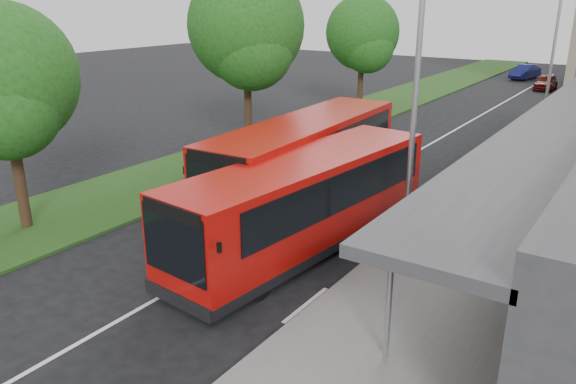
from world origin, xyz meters
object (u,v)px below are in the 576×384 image
object	(u,v)px
bus_second	(306,159)
car_far	(525,72)
tree_near	(6,86)
tree_far	(363,37)
lamp_post_far	(552,47)
litter_bin	(510,177)
lamp_post_near	(412,96)
tree_mid	(247,34)
bus_main	(305,203)
car_near	(546,82)
bollard	(555,132)

from	to	relation	value
bus_second	car_far	bearing A→B (deg)	88.22
tree_near	tree_far	bearing A→B (deg)	90.00
lamp_post_far	litter_bin	world-z (taller)	lamp_post_far
litter_bin	car_far	world-z (taller)	car_far
lamp_post_near	bus_second	size ratio (longest dim) A/B	0.74
tree_far	car_far	bearing A→B (deg)	77.18
tree_mid	bus_main	xyz separation A→B (m)	(8.47, -8.19, -4.20)
tree_near	lamp_post_far	size ratio (longest dim) A/B	0.91
car_far	tree_far	bearing A→B (deg)	-91.08
tree_near	lamp_post_far	xyz separation A→B (m)	(11.13, 24.95, 0.04)
car_near	bollard	bearing A→B (deg)	-78.98
lamp_post_far	car_near	distance (m)	17.38
tree_mid	lamp_post_far	size ratio (longest dim) A/B	1.09
tree_mid	lamp_post_far	xyz separation A→B (m)	(11.13, 12.95, -0.93)
tree_near	bus_main	world-z (taller)	tree_near
tree_far	bollard	xyz separation A→B (m)	(12.37, -1.91, -4.24)
lamp_post_near	lamp_post_far	bearing A→B (deg)	90.00
lamp_post_near	car_near	distance (m)	36.99
car_far	tree_near	bearing A→B (deg)	-84.70
lamp_post_far	car_near	size ratio (longest dim) A/B	2.15
tree_near	lamp_post_far	bearing A→B (deg)	65.96
tree_mid	bus_second	bearing A→B (deg)	-35.90
litter_bin	bus_main	bearing A→B (deg)	-113.67
tree_mid	bus_second	world-z (taller)	tree_mid
tree_near	tree_mid	world-z (taller)	tree_mid
lamp_post_far	bus_main	bearing A→B (deg)	-97.16
tree_far	litter_bin	world-z (taller)	tree_far
tree_mid	bollard	xyz separation A→B (m)	(12.37, 10.09, -5.03)
tree_mid	lamp_post_near	bearing A→B (deg)	-32.36
tree_near	lamp_post_near	size ratio (longest dim) A/B	0.91
lamp_post_far	tree_far	bearing A→B (deg)	-175.13
tree_near	car_near	size ratio (longest dim) A/B	1.94
tree_near	car_near	distance (m)	42.62
tree_mid	litter_bin	distance (m)	13.36
tree_mid	litter_bin	bearing A→B (deg)	3.08
tree_far	litter_bin	bearing A→B (deg)	-42.55
lamp_post_near	tree_mid	bearing A→B (deg)	147.64
tree_near	car_near	bearing A→B (deg)	78.70
lamp_post_far	litter_bin	xyz separation A→B (m)	(1.22, -12.28, -4.11)
bus_second	litter_bin	distance (m)	8.11
tree_mid	car_near	xyz separation A→B (m)	(8.31, 29.60, -5.01)
tree_near	tree_far	world-z (taller)	tree_far
tree_near	car_far	bearing A→B (deg)	83.57
litter_bin	bollard	xyz separation A→B (m)	(0.01, 9.42, 0.00)
tree_near	lamp_post_far	distance (m)	27.32
bus_main	litter_bin	distance (m)	9.70
bus_main	car_near	size ratio (longest dim) A/B	2.74
lamp_post_near	bus_main	distance (m)	4.36
tree_far	bollard	world-z (taller)	tree_far
bus_second	car_near	size ratio (longest dim) A/B	2.90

